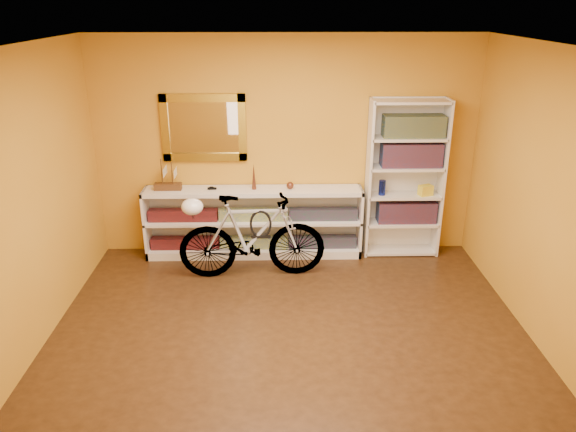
{
  "coord_description": "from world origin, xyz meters",
  "views": [
    {
      "loc": [
        -0.1,
        -4.27,
        2.94
      ],
      "look_at": [
        0.0,
        0.7,
        0.95
      ],
      "focal_mm": 33.93,
      "sensor_mm": 36.0,
      "label": 1
    }
  ],
  "objects_px": {
    "bookcase": "(405,179)",
    "console_unit": "(254,222)",
    "bicycle": "(252,236)",
    "helmet": "(192,207)"
  },
  "relations": [
    {
      "from": "bookcase",
      "to": "bicycle",
      "type": "height_order",
      "value": "bookcase"
    },
    {
      "from": "bookcase",
      "to": "helmet",
      "type": "xyz_separation_m",
      "value": [
        -2.43,
        -0.62,
        -0.09
      ]
    },
    {
      "from": "bicycle",
      "to": "helmet",
      "type": "relative_size",
      "value": 6.99
    },
    {
      "from": "console_unit",
      "to": "bookcase",
      "type": "height_order",
      "value": "bookcase"
    },
    {
      "from": "console_unit",
      "to": "bookcase",
      "type": "relative_size",
      "value": 1.37
    },
    {
      "from": "bicycle",
      "to": "helmet",
      "type": "distance_m",
      "value": 0.74
    },
    {
      "from": "bookcase",
      "to": "console_unit",
      "type": "bearing_deg",
      "value": -179.2
    },
    {
      "from": "console_unit",
      "to": "helmet",
      "type": "xyz_separation_m",
      "value": [
        -0.63,
        -0.6,
        0.43
      ]
    },
    {
      "from": "console_unit",
      "to": "helmet",
      "type": "bearing_deg",
      "value": -136.39
    },
    {
      "from": "bicycle",
      "to": "bookcase",
      "type": "bearing_deg",
      "value": -75.08
    }
  ]
}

